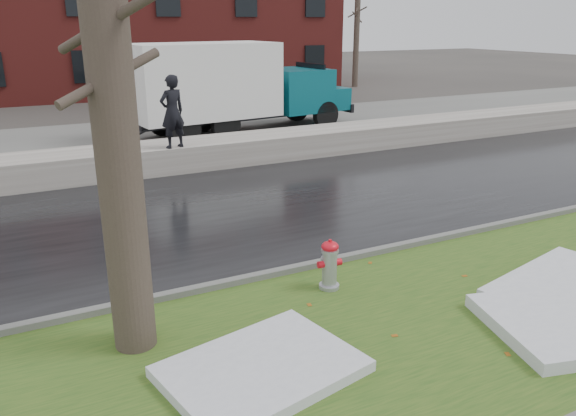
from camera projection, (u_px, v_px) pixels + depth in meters
name	position (u px, v px, depth m)	size (l,w,h in m)	color
ground	(339.00, 295.00, 8.64)	(120.00, 120.00, 0.00)	#47423D
verge	(388.00, 332.00, 7.57)	(60.00, 4.50, 0.04)	#274B19
road	(232.00, 210.00, 12.44)	(60.00, 7.00, 0.03)	black
parking_lot	(143.00, 141.00, 19.64)	(60.00, 9.00, 0.03)	slate
curb	(308.00, 267.00, 9.46)	(60.00, 0.15, 0.14)	slate
snowbank	(178.00, 156.00, 15.88)	(60.00, 1.60, 0.75)	#B4AEA4
brick_building	(104.00, 3.00, 33.30)	(26.00, 12.00, 10.00)	maroon
bg_tree_right	(357.00, 32.00, 34.73)	(1.40, 1.62, 6.50)	brown
fire_hydrant	(329.00, 262.00, 8.65)	(0.40, 0.35, 0.81)	#A0A1A8
tree	(111.00, 84.00, 6.22)	(1.28, 1.47, 6.57)	brown
box_truck	(231.00, 86.00, 20.36)	(9.97, 3.24, 3.29)	black
worker	(172.00, 112.00, 14.85)	(0.71, 0.46, 1.93)	black
snow_patch_far	(262.00, 369.00, 6.62)	(2.20, 1.60, 0.14)	silver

